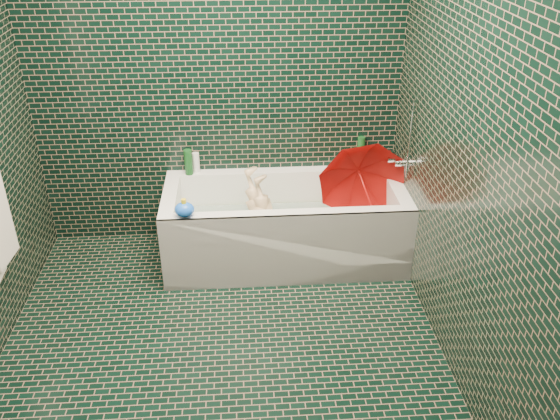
{
  "coord_description": "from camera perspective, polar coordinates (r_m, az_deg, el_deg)",
  "views": [
    {
      "loc": [
        0.15,
        -2.64,
        2.44
      ],
      "look_at": [
        0.4,
        0.82,
        0.5
      ],
      "focal_mm": 38.0,
      "sensor_mm": 36.0,
      "label": 1
    }
  ],
  "objects": [
    {
      "name": "wall_front",
      "position": [
        1.73,
        -8.26,
        -14.86
      ],
      "size": [
        2.8,
        0.0,
        2.8
      ],
      "primitive_type": "plane",
      "rotation": [
        -1.57,
        0.0,
        0.0
      ],
      "color": "black",
      "rests_on": "floor"
    },
    {
      "name": "child",
      "position": [
        4.21,
        -1.32,
        -1.27
      ],
      "size": [
        0.9,
        0.56,
        0.35
      ],
      "primitive_type": "imported",
      "rotation": [
        -1.37,
        0.0,
        -1.24
      ],
      "color": "tan",
      "rests_on": "bathtub"
    },
    {
      "name": "bottle_right_pump",
      "position": [
        4.49,
        10.47,
        4.85
      ],
      "size": [
        0.06,
        0.06,
        0.16
      ],
      "primitive_type": "cylinder",
      "rotation": [
        0.0,
        0.0,
        0.16
      ],
      "color": "silver",
      "rests_on": "bathtub"
    },
    {
      "name": "umbrella",
      "position": [
        4.13,
        8.22,
        1.94
      ],
      "size": [
        0.7,
        0.68,
        0.71
      ],
      "primitive_type": "imported",
      "rotation": [
        0.16,
        -0.16,
        0.0
      ],
      "color": "red",
      "rests_on": "bathtub"
    },
    {
      "name": "bathtub",
      "position": [
        4.29,
        0.48,
        -2.17
      ],
      "size": [
        1.7,
        0.75,
        0.55
      ],
      "color": "white",
      "rests_on": "floor"
    },
    {
      "name": "rubber_duck",
      "position": [
        4.45,
        6.99,
        4.47
      ],
      "size": [
        0.13,
        0.11,
        0.11
      ],
      "rotation": [
        0.0,
        0.0,
        -0.43
      ],
      "color": "yellow",
      "rests_on": "bathtub"
    },
    {
      "name": "wall_back",
      "position": [
        4.21,
        -6.16,
        12.6
      ],
      "size": [
        2.8,
        0.0,
        2.8
      ],
      "primitive_type": "plane",
      "rotation": [
        1.57,
        0.0,
        0.0
      ],
      "color": "black",
      "rests_on": "floor"
    },
    {
      "name": "bottle_right_tall",
      "position": [
        4.46,
        7.77,
        5.54
      ],
      "size": [
        0.06,
        0.06,
        0.24
      ],
      "primitive_type": "cylinder",
      "rotation": [
        0.0,
        0.0,
        -0.04
      ],
      "color": "#14461B",
      "rests_on": "bathtub"
    },
    {
      "name": "faucet",
      "position": [
        4.17,
        11.77,
        4.96
      ],
      "size": [
        0.18,
        0.19,
        0.55
      ],
      "color": "silver",
      "rests_on": "wall_right"
    },
    {
      "name": "soap_bottle_b",
      "position": [
        4.53,
        9.75,
        4.05
      ],
      "size": [
        0.09,
        0.09,
        0.17
      ],
      "primitive_type": "imported",
      "rotation": [
        0.0,
        0.0,
        -0.24
      ],
      "color": "#511D6E",
      "rests_on": "bathtub"
    },
    {
      "name": "wall_right",
      "position": [
        3.12,
        17.95,
        5.23
      ],
      "size": [
        0.0,
        2.8,
        2.8
      ],
      "primitive_type": "plane",
      "rotation": [
        1.57,
        0.0,
        -1.57
      ],
      "color": "black",
      "rests_on": "floor"
    },
    {
      "name": "bottle_left_tall",
      "position": [
        4.38,
        -8.8,
        4.58
      ],
      "size": [
        0.06,
        0.06,
        0.19
      ],
      "primitive_type": "cylinder",
      "rotation": [
        0.0,
        0.0,
        -0.08
      ],
      "color": "#14461B",
      "rests_on": "bathtub"
    },
    {
      "name": "soap_bottle_a",
      "position": [
        4.55,
        10.28,
        4.13
      ],
      "size": [
        0.11,
        0.11,
        0.25
      ],
      "primitive_type": "imported",
      "rotation": [
        0.0,
        0.0,
        -0.19
      ],
      "color": "white",
      "rests_on": "bathtub"
    },
    {
      "name": "bath_toy",
      "position": [
        3.82,
        -9.19,
        0.06
      ],
      "size": [
        0.15,
        0.14,
        0.12
      ],
      "rotation": [
        0.0,
        0.0,
        0.37
      ],
      "color": "blue",
      "rests_on": "bathtub"
    },
    {
      "name": "water",
      "position": [
        4.26,
        0.47,
        -1.03
      ],
      "size": [
        1.48,
        0.53,
        0.0
      ],
      "primitive_type": "cube",
      "color": "silver",
      "rests_on": "bathtub"
    },
    {
      "name": "bath_mat",
      "position": [
        4.33,
        0.46,
        -2.68
      ],
      "size": [
        1.35,
        0.47,
        0.01
      ],
      "primitive_type": "cube",
      "color": "green",
      "rests_on": "bathtub"
    },
    {
      "name": "floor",
      "position": [
        3.6,
        -5.59,
        -13.71
      ],
      "size": [
        2.8,
        2.8,
        0.0
      ],
      "primitive_type": "plane",
      "color": "black",
      "rests_on": "ground"
    },
    {
      "name": "bottle_left_short",
      "position": [
        4.41,
        -8.09,
        4.56
      ],
      "size": [
        0.06,
        0.06,
        0.15
      ],
      "primitive_type": "cylinder",
      "rotation": [
        0.0,
        0.0,
        -0.28
      ],
      "color": "white",
      "rests_on": "bathtub"
    },
    {
      "name": "soap_bottle_c",
      "position": [
        4.52,
        8.51,
        4.1
      ],
      "size": [
        0.17,
        0.17,
        0.17
      ],
      "primitive_type": "imported",
      "rotation": [
        0.0,
        0.0,
        0.33
      ],
      "color": "#14461B",
      "rests_on": "bathtub"
    }
  ]
}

